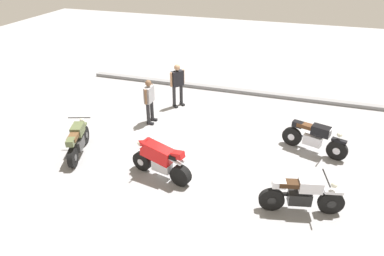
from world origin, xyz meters
The scene contains 8 objects.
ground_plane centered at (0.00, 0.00, 0.00)m, with size 40.00×40.00×0.00m, color gray.
curb_edge centered at (0.00, 4.60, 0.07)m, with size 14.00×0.30×0.15m, color gray.
motorcycle_black_cruiser centered at (3.32, 0.51, 0.52)m, with size 2.02×0.93×1.09m.
motorcycle_red_sportbike centered at (-0.81, -2.22, 0.59)m, with size 1.94×0.80×1.14m.
motorcycle_silver_cruiser centered at (3.06, -2.49, 0.52)m, with size 2.06×0.74×1.09m.
motorcycle_olive_vintage centered at (-3.72, -1.91, 0.49)m, with size 0.88×1.90×1.07m.
person_in_black_shirt centered at (-1.98, 2.48, 1.01)m, with size 0.52×0.59×1.75m.
person_in_gray_shirt centered at (-2.45, 0.79, 0.95)m, with size 0.30×0.65×1.67m.
Camera 1 is at (2.53, -9.69, 6.08)m, focal length 32.54 mm.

